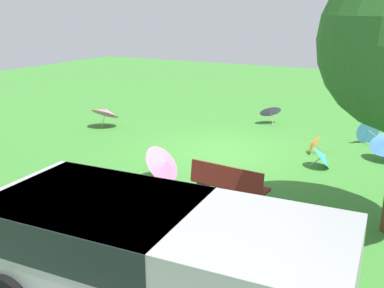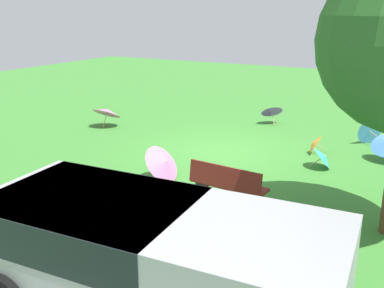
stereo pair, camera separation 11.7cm
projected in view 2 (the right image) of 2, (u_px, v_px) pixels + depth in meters
ground at (221, 152)px, 12.51m from camera, size 40.00×40.00×0.00m
road_strip at (18, 279)px, 6.59m from camera, size 40.00×3.69×0.01m
van_dark at (143, 252)px, 5.59m from camera, size 4.71×2.36×1.53m
park_bench at (227, 185)px, 8.90m from camera, size 1.63×0.61×0.90m
parasol_orange_0 at (314, 144)px, 12.31m from camera, size 0.56×0.65×0.57m
parasol_blue_1 at (368, 130)px, 13.22m from camera, size 0.83×0.85×0.82m
parasol_purple_0 at (272, 110)px, 15.53m from camera, size 1.00×0.99×0.74m
parasol_pink_0 at (107, 112)px, 15.08m from camera, size 0.97×0.94×0.82m
parasol_teal_0 at (323, 157)px, 11.17m from camera, size 0.76×0.83×0.59m
parasol_pink_1 at (164, 163)px, 10.31m from camera, size 0.90×0.99×0.86m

